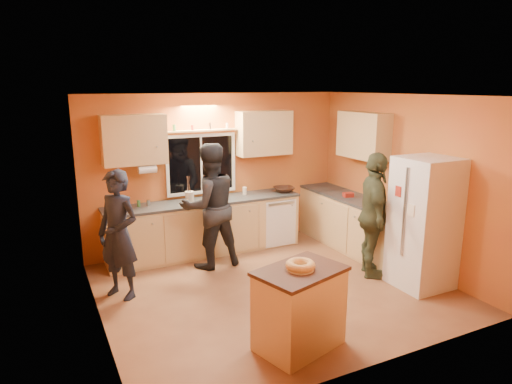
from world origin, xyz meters
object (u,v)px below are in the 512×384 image
refrigerator (424,223)px  person_right (374,216)px  island (299,308)px  person_center (210,206)px  person_left (118,235)px

refrigerator → person_right: 0.69m
refrigerator → person_right: size_ratio=0.99×
person_right → refrigerator: bearing=-115.4°
refrigerator → island: (-2.32, -0.57, -0.45)m
refrigerator → person_center: person_center is taller
island → person_center: bearing=74.9°
person_left → person_right: person_right is taller
person_left → person_center: size_ratio=0.89×
refrigerator → island: 2.44m
person_left → person_right: size_ratio=0.93×
island → person_center: 2.57m
refrigerator → person_center: (-2.37, 1.95, 0.05)m
person_left → person_center: 1.50m
island → person_right: (1.93, 1.14, 0.46)m
refrigerator → person_right: person_right is taller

